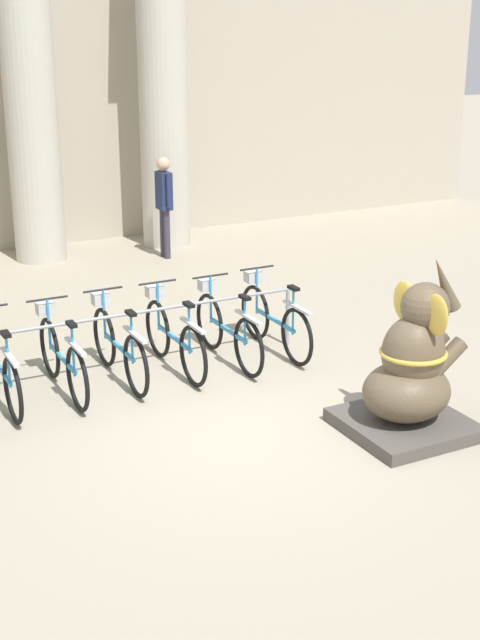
% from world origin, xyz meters
% --- Properties ---
extents(ground_plane, '(60.00, 60.00, 0.00)m').
position_xyz_m(ground_plane, '(0.00, 0.00, 0.00)').
color(ground_plane, '#9E937F').
extents(building_facade, '(20.00, 0.20, 6.00)m').
position_xyz_m(building_facade, '(0.00, 8.60, 3.00)').
color(building_facade, '#B2A893').
rests_on(building_facade, ground_plane).
extents(column_middle, '(1.08, 1.08, 5.16)m').
position_xyz_m(column_middle, '(0.00, 7.60, 2.62)').
color(column_middle, '#BCB7A8').
rests_on(column_middle, ground_plane).
extents(column_right, '(1.08, 1.08, 5.16)m').
position_xyz_m(column_right, '(2.36, 7.60, 2.62)').
color(column_right, '#BCB7A8').
rests_on(column_right, ground_plane).
extents(bike_rack, '(5.41, 0.05, 0.77)m').
position_xyz_m(bike_rack, '(-1.01, 1.95, 0.64)').
color(bike_rack, gray).
rests_on(bike_rack, ground_plane).
extents(bicycle_2, '(0.48, 1.77, 0.98)m').
position_xyz_m(bicycle_2, '(-2.04, 1.83, 0.41)').
color(bicycle_2, black).
rests_on(bicycle_2, ground_plane).
extents(bicycle_3, '(0.48, 1.77, 0.98)m').
position_xyz_m(bicycle_3, '(-1.35, 1.81, 0.41)').
color(bicycle_3, black).
rests_on(bicycle_3, ground_plane).
extents(bicycle_4, '(0.48, 1.77, 0.98)m').
position_xyz_m(bicycle_4, '(-0.67, 1.87, 0.41)').
color(bicycle_4, black).
rests_on(bicycle_4, ground_plane).
extents(bicycle_5, '(0.48, 1.77, 0.98)m').
position_xyz_m(bicycle_5, '(0.02, 1.85, 0.41)').
color(bicycle_5, black).
rests_on(bicycle_5, ground_plane).
extents(bicycle_6, '(0.48, 1.77, 0.98)m').
position_xyz_m(bicycle_6, '(0.71, 1.80, 0.41)').
color(bicycle_6, black).
rests_on(bicycle_6, ground_plane).
extents(bicycle_7, '(0.48, 1.77, 0.98)m').
position_xyz_m(bicycle_7, '(1.40, 1.86, 0.41)').
color(bicycle_7, black).
rests_on(bicycle_7, ground_plane).
extents(elephant_statue, '(1.20, 1.20, 1.83)m').
position_xyz_m(elephant_statue, '(1.49, -0.77, 0.62)').
color(elephant_statue, '#4C4742').
rests_on(elephant_statue, ground_plane).
extents(person_pedestrian, '(0.23, 0.47, 1.75)m').
position_xyz_m(person_pedestrian, '(1.96, 6.71, 1.06)').
color(person_pedestrian, '#383342').
rests_on(person_pedestrian, ground_plane).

